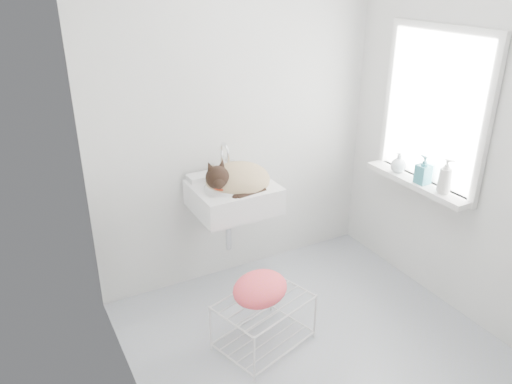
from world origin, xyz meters
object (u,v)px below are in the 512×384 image
bottle_a (442,193)px  bottle_c (398,172)px  wire_rack (264,324)px  sink (233,185)px  bottle_b (422,183)px  cat (236,180)px

bottle_a → bottle_c: bottle_a is taller
wire_rack → sink: bearing=80.3°
bottle_a → wire_rack: bearing=173.6°
bottle_a → bottle_b: (0.00, 0.19, 0.00)m
bottle_a → bottle_b: bottle_a is taller
wire_rack → bottle_b: bearing=1.9°
sink → cat: bearing=-56.5°
sink → bottle_b: 1.31m
wire_rack → cat: bearing=79.0°
bottle_a → bottle_c: 0.43m
cat → wire_rack: bearing=-94.4°
bottle_b → bottle_c: (0.00, 0.24, 0.00)m
cat → bottle_c: size_ratio=3.37×
bottle_b → bottle_c: bearing=90.0°
cat → sink: bearing=130.1°
sink → cat: (0.01, -0.02, 0.04)m
wire_rack → bottle_b: (1.28, 0.04, 0.70)m
sink → bottle_a: (1.17, -0.78, 0.00)m
sink → bottle_b: bearing=-27.0°
cat → bottle_c: (1.16, -0.34, -0.04)m
wire_rack → bottle_a: bearing=-6.4°
wire_rack → bottle_a: 1.46m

